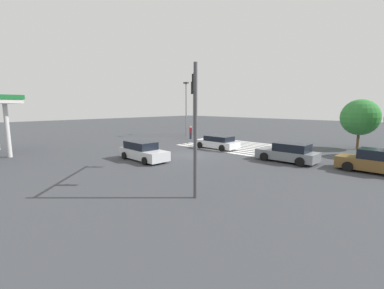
# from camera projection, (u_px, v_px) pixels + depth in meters

# --- Properties ---
(ground_plane) EXTENTS (141.71, 141.71, 0.00)m
(ground_plane) POSITION_uv_depth(u_px,v_px,m) (192.00, 155.00, 23.69)
(ground_plane) COLOR #3D3F44
(crosswalk_markings) EXTENTS (11.41, 8.20, 0.01)m
(crosswalk_markings) POSITION_uv_depth(u_px,v_px,m) (237.00, 146.00, 28.84)
(crosswalk_markings) COLOR silver
(crosswalk_markings) RESTS_ON ground_plane
(traffic_signal_mast) EXTENTS (4.92, 4.92, 6.46)m
(traffic_signal_mast) POSITION_uv_depth(u_px,v_px,m) (194.00, 102.00, 13.98)
(traffic_signal_mast) COLOR #47474C
(traffic_signal_mast) RESTS_ON ground_plane
(car_0) EXTENTS (4.67, 2.11, 1.59)m
(car_0) POSITION_uv_depth(u_px,v_px,m) (377.00, 162.00, 17.26)
(car_0) COLOR brown
(car_0) RESTS_ON ground_plane
(car_1) EXTENTS (4.93, 2.14, 1.54)m
(car_1) POSITION_uv_depth(u_px,v_px,m) (143.00, 151.00, 21.38)
(car_1) COLOR silver
(car_1) RESTS_ON ground_plane
(car_3) EXTENTS (4.71, 2.26, 1.54)m
(car_3) POSITION_uv_depth(u_px,v_px,m) (288.00, 153.00, 20.72)
(car_3) COLOR gray
(car_3) RESTS_ON ground_plane
(car_4) EXTENTS (4.77, 2.20, 1.38)m
(car_4) POSITION_uv_depth(u_px,v_px,m) (217.00, 142.00, 27.05)
(car_4) COLOR silver
(car_4) RESTS_ON ground_plane
(pedestrian) EXTENTS (0.41, 0.41, 1.75)m
(pedestrian) POSITION_uv_depth(u_px,v_px,m) (191.00, 132.00, 35.19)
(pedestrian) COLOR #232842
(pedestrian) RESTS_ON ground_plane
(street_light_pole_a) EXTENTS (0.80, 0.36, 7.89)m
(street_light_pole_a) POSITION_uv_depth(u_px,v_px,m) (186.00, 104.00, 37.52)
(street_light_pole_a) COLOR slate
(street_light_pole_a) RESTS_ON ground_plane
(street_light_pole_b) EXTENTS (0.80, 0.36, 7.89)m
(street_light_pole_b) POSITION_uv_depth(u_px,v_px,m) (194.00, 104.00, 39.81)
(street_light_pole_b) COLOR slate
(street_light_pole_b) RESTS_ON ground_plane
(tree_corner_a) EXTENTS (3.68, 3.68, 5.18)m
(tree_corner_a) POSITION_uv_depth(u_px,v_px,m) (360.00, 117.00, 26.31)
(tree_corner_a) COLOR brown
(tree_corner_a) RESTS_ON ground_plane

